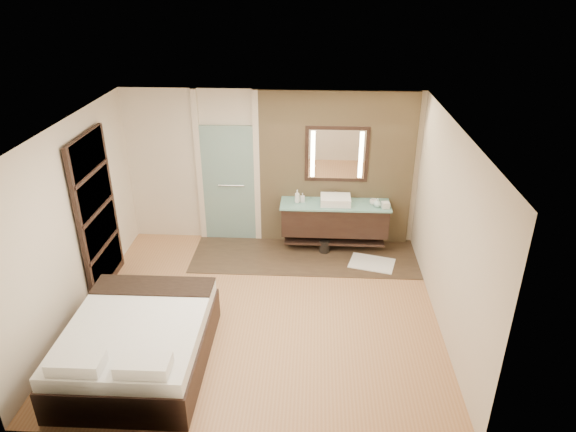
# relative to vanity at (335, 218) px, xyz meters

# --- Properties ---
(floor) EXTENTS (5.00, 5.00, 0.00)m
(floor) POSITION_rel_vanity_xyz_m (-1.10, -1.92, -0.58)
(floor) COLOR #AC7248
(floor) RESTS_ON ground
(tile_strip) EXTENTS (3.80, 1.30, 0.01)m
(tile_strip) POSITION_rel_vanity_xyz_m (-0.50, -0.32, -0.57)
(tile_strip) COLOR #37281E
(tile_strip) RESTS_ON floor
(stone_wall) EXTENTS (2.60, 0.08, 2.70)m
(stone_wall) POSITION_rel_vanity_xyz_m (0.00, 0.29, 0.77)
(stone_wall) COLOR tan
(stone_wall) RESTS_ON floor
(vanity) EXTENTS (1.85, 0.55, 0.88)m
(vanity) POSITION_rel_vanity_xyz_m (0.00, 0.00, 0.00)
(vanity) COLOR black
(vanity) RESTS_ON stone_wall
(mirror_unit) EXTENTS (1.06, 0.04, 0.96)m
(mirror_unit) POSITION_rel_vanity_xyz_m (0.00, 0.24, 1.07)
(mirror_unit) COLOR black
(mirror_unit) RESTS_ON stone_wall
(frosted_door) EXTENTS (1.10, 0.12, 2.70)m
(frosted_door) POSITION_rel_vanity_xyz_m (-1.85, 0.28, 0.56)
(frosted_door) COLOR silver
(frosted_door) RESTS_ON floor
(shoji_partition) EXTENTS (0.06, 1.20, 2.40)m
(shoji_partition) POSITION_rel_vanity_xyz_m (-3.53, -1.32, 0.63)
(shoji_partition) COLOR black
(shoji_partition) RESTS_ON floor
(bed) EXTENTS (1.65, 2.05, 0.79)m
(bed) POSITION_rel_vanity_xyz_m (-2.46, -3.08, -0.25)
(bed) COLOR black
(bed) RESTS_ON floor
(bath_mat) EXTENTS (0.83, 0.67, 0.02)m
(bath_mat) POSITION_rel_vanity_xyz_m (0.63, -0.52, -0.56)
(bath_mat) COLOR white
(bath_mat) RESTS_ON floor
(waste_bin) EXTENTS (0.19, 0.19, 0.23)m
(waste_bin) POSITION_rel_vanity_xyz_m (-0.16, -0.16, -0.47)
(waste_bin) COLOR black
(waste_bin) RESTS_ON floor
(tissue_box) EXTENTS (0.14, 0.14, 0.10)m
(tissue_box) POSITION_rel_vanity_xyz_m (0.82, -0.14, 0.33)
(tissue_box) COLOR silver
(tissue_box) RESTS_ON vanity
(soap_bottle_a) EXTENTS (0.10, 0.11, 0.23)m
(soap_bottle_a) POSITION_rel_vanity_xyz_m (-0.64, -0.01, 0.40)
(soap_bottle_a) COLOR white
(soap_bottle_a) RESTS_ON vanity
(soap_bottle_b) EXTENTS (0.08, 0.08, 0.16)m
(soap_bottle_b) POSITION_rel_vanity_xyz_m (-0.56, 0.03, 0.36)
(soap_bottle_b) COLOR #B2B2B2
(soap_bottle_b) RESTS_ON vanity
(soap_bottle_c) EXTENTS (0.15, 0.15, 0.15)m
(soap_bottle_c) POSITION_rel_vanity_xyz_m (0.69, -0.11, 0.36)
(soap_bottle_c) COLOR silver
(soap_bottle_c) RESTS_ON vanity
(cup) EXTENTS (0.13, 0.13, 0.09)m
(cup) POSITION_rel_vanity_xyz_m (0.64, -0.02, 0.33)
(cup) COLOR white
(cup) RESTS_ON vanity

